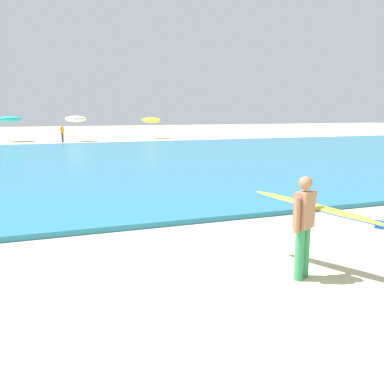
# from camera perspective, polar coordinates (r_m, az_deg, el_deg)

# --- Properties ---
(ground_plane) EXTENTS (160.00, 160.00, 0.00)m
(ground_plane) POSITION_cam_1_polar(r_m,az_deg,el_deg) (6.22, -6.14, -15.62)
(ground_plane) COLOR beige
(sea) EXTENTS (120.00, 28.00, 0.14)m
(sea) POSITION_cam_1_polar(r_m,az_deg,el_deg) (23.78, -17.47, 3.69)
(sea) COLOR teal
(sea) RESTS_ON ground
(surfer_with_board) EXTENTS (1.46, 2.51, 1.73)m
(surfer_with_board) POSITION_cam_1_polar(r_m,az_deg,el_deg) (7.45, 15.53, -3.08)
(surfer_with_board) COLOR #338E56
(surfer_with_board) RESTS_ON ground
(beach_umbrella_1) EXTENTS (2.26, 2.30, 2.40)m
(beach_umbrella_1) POSITION_cam_1_polar(r_m,az_deg,el_deg) (43.41, -23.13, 8.87)
(beach_umbrella_1) COLOR beige
(beach_umbrella_1) RESTS_ON ground
(beach_umbrella_2) EXTENTS (1.98, 2.00, 2.41)m
(beach_umbrella_2) POSITION_cam_1_polar(r_m,az_deg,el_deg) (42.00, -15.19, 9.36)
(beach_umbrella_2) COLOR beige
(beach_umbrella_2) RESTS_ON ground
(beach_umbrella_3) EXTENTS (2.00, 2.04, 2.24)m
(beach_umbrella_3) POSITION_cam_1_polar(r_m,az_deg,el_deg) (44.80, -5.42, 9.50)
(beach_umbrella_3) COLOR beige
(beach_umbrella_3) RESTS_ON ground
(beachgoer_near_row_left) EXTENTS (0.32, 0.20, 1.58)m
(beachgoer_near_row_left) POSITION_cam_1_polar(r_m,az_deg,el_deg) (40.82, -16.87, 7.52)
(beachgoer_near_row_left) COLOR #383842
(beachgoer_near_row_left) RESTS_ON ground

